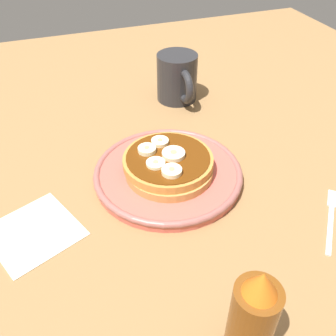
{
  "coord_description": "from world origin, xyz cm",
  "views": [
    {
      "loc": [
        43.05,
        -15.47,
        39.52
      ],
      "look_at": [
        0.0,
        0.0,
        2.08
      ],
      "focal_mm": 40.45,
      "sensor_mm": 36.0,
      "label": 1
    }
  ],
  "objects_px": {
    "coffee_mug": "(178,77)",
    "banana_slice_2": "(172,171)",
    "banana_slice_4": "(156,164)",
    "banana_slice_1": "(147,150)",
    "syrup_bottle": "(252,320)",
    "banana_slice_0": "(173,154)",
    "fork": "(331,216)",
    "banana_slice_3": "(162,141)",
    "plate": "(168,173)",
    "pancake_stack": "(170,164)",
    "napkin": "(34,232)"
  },
  "relations": [
    {
      "from": "plate",
      "to": "coffee_mug",
      "type": "height_order",
      "value": "coffee_mug"
    },
    {
      "from": "banana_slice_3",
      "to": "banana_slice_2",
      "type": "bearing_deg",
      "value": -8.86
    },
    {
      "from": "banana_slice_2",
      "to": "napkin",
      "type": "xyz_separation_m",
      "value": [
        0.01,
        -0.2,
        -0.04
      ]
    },
    {
      "from": "plate",
      "to": "coffee_mug",
      "type": "relative_size",
      "value": 1.97
    },
    {
      "from": "syrup_bottle",
      "to": "banana_slice_0",
      "type": "bearing_deg",
      "value": 174.48
    },
    {
      "from": "coffee_mug",
      "to": "banana_slice_4",
      "type": "bearing_deg",
      "value": -27.6
    },
    {
      "from": "banana_slice_2",
      "to": "banana_slice_3",
      "type": "xyz_separation_m",
      "value": [
        -0.08,
        0.01,
        -0.0
      ]
    },
    {
      "from": "banana_slice_1",
      "to": "banana_slice_2",
      "type": "height_order",
      "value": "same"
    },
    {
      "from": "napkin",
      "to": "fork",
      "type": "height_order",
      "value": "fork"
    },
    {
      "from": "banana_slice_3",
      "to": "banana_slice_4",
      "type": "relative_size",
      "value": 0.97
    },
    {
      "from": "pancake_stack",
      "to": "banana_slice_0",
      "type": "height_order",
      "value": "banana_slice_0"
    },
    {
      "from": "pancake_stack",
      "to": "fork",
      "type": "relative_size",
      "value": 1.37
    },
    {
      "from": "plate",
      "to": "fork",
      "type": "bearing_deg",
      "value": 50.16
    },
    {
      "from": "pancake_stack",
      "to": "plate",
      "type": "bearing_deg",
      "value": -135.46
    },
    {
      "from": "coffee_mug",
      "to": "banana_slice_1",
      "type": "bearing_deg",
      "value": -31.93
    },
    {
      "from": "banana_slice_1",
      "to": "napkin",
      "type": "bearing_deg",
      "value": -69.39
    },
    {
      "from": "banana_slice_2",
      "to": "plate",
      "type": "bearing_deg",
      "value": 168.32
    },
    {
      "from": "napkin",
      "to": "syrup_bottle",
      "type": "relative_size",
      "value": 0.82
    },
    {
      "from": "banana_slice_0",
      "to": "syrup_bottle",
      "type": "relative_size",
      "value": 0.27
    },
    {
      "from": "banana_slice_0",
      "to": "banana_slice_3",
      "type": "xyz_separation_m",
      "value": [
        -0.04,
        -0.0,
        -0.0
      ]
    },
    {
      "from": "pancake_stack",
      "to": "banana_slice_3",
      "type": "height_order",
      "value": "banana_slice_3"
    },
    {
      "from": "pancake_stack",
      "to": "coffee_mug",
      "type": "relative_size",
      "value": 1.2
    },
    {
      "from": "banana_slice_1",
      "to": "syrup_bottle",
      "type": "distance_m",
      "value": 0.31
    },
    {
      "from": "coffee_mug",
      "to": "banana_slice_2",
      "type": "bearing_deg",
      "value": -22.54
    },
    {
      "from": "napkin",
      "to": "pancake_stack",
      "type": "bearing_deg",
      "value": 101.33
    },
    {
      "from": "banana_slice_3",
      "to": "banana_slice_4",
      "type": "xyz_separation_m",
      "value": [
        0.05,
        -0.03,
        -0.0
      ]
    },
    {
      "from": "plate",
      "to": "banana_slice_4",
      "type": "distance_m",
      "value": 0.04
    },
    {
      "from": "banana_slice_0",
      "to": "banana_slice_4",
      "type": "distance_m",
      "value": 0.03
    },
    {
      "from": "coffee_mug",
      "to": "syrup_bottle",
      "type": "distance_m",
      "value": 0.53
    },
    {
      "from": "banana_slice_2",
      "to": "banana_slice_4",
      "type": "distance_m",
      "value": 0.03
    },
    {
      "from": "syrup_bottle",
      "to": "coffee_mug",
      "type": "bearing_deg",
      "value": 166.57
    },
    {
      "from": "banana_slice_2",
      "to": "napkin",
      "type": "distance_m",
      "value": 0.21
    },
    {
      "from": "banana_slice_0",
      "to": "fork",
      "type": "height_order",
      "value": "banana_slice_0"
    },
    {
      "from": "plate",
      "to": "banana_slice_1",
      "type": "height_order",
      "value": "banana_slice_1"
    },
    {
      "from": "syrup_bottle",
      "to": "banana_slice_3",
      "type": "bearing_deg",
      "value": 175.98
    },
    {
      "from": "banana_slice_1",
      "to": "coffee_mug",
      "type": "height_order",
      "value": "coffee_mug"
    },
    {
      "from": "banana_slice_3",
      "to": "fork",
      "type": "bearing_deg",
      "value": 43.41
    },
    {
      "from": "banana_slice_4",
      "to": "syrup_bottle",
      "type": "bearing_deg",
      "value": 1.04
    },
    {
      "from": "napkin",
      "to": "syrup_bottle",
      "type": "height_order",
      "value": "syrup_bottle"
    },
    {
      "from": "napkin",
      "to": "fork",
      "type": "bearing_deg",
      "value": 74.22
    },
    {
      "from": "pancake_stack",
      "to": "banana_slice_4",
      "type": "bearing_deg",
      "value": -70.78
    },
    {
      "from": "banana_slice_0",
      "to": "coffee_mug",
      "type": "relative_size",
      "value": 0.3
    },
    {
      "from": "pancake_stack",
      "to": "coffee_mug",
      "type": "xyz_separation_m",
      "value": [
        -0.24,
        0.1,
        0.02
      ]
    },
    {
      "from": "pancake_stack",
      "to": "banana_slice_0",
      "type": "xyz_separation_m",
      "value": [
        -0.0,
        0.01,
        0.02
      ]
    },
    {
      "from": "plate",
      "to": "banana_slice_4",
      "type": "bearing_deg",
      "value": -63.85
    },
    {
      "from": "banana_slice_3",
      "to": "coffee_mug",
      "type": "distance_m",
      "value": 0.22
    },
    {
      "from": "banana_slice_1",
      "to": "coffee_mug",
      "type": "distance_m",
      "value": 0.25
    },
    {
      "from": "plate",
      "to": "banana_slice_4",
      "type": "height_order",
      "value": "banana_slice_4"
    },
    {
      "from": "plate",
      "to": "banana_slice_3",
      "type": "bearing_deg",
      "value": 173.98
    },
    {
      "from": "plate",
      "to": "pancake_stack",
      "type": "bearing_deg",
      "value": 44.54
    }
  ]
}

